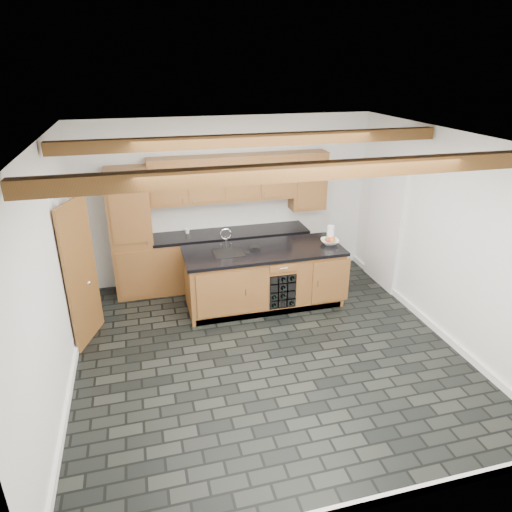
# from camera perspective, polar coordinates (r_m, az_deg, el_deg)

# --- Properties ---
(ground) EXTENTS (5.00, 5.00, 0.00)m
(ground) POSITION_cam_1_polar(r_m,az_deg,el_deg) (6.29, 1.44, -11.72)
(ground) COLOR black
(ground) RESTS_ON ground
(room_shell) EXTENTS (5.01, 5.00, 5.00)m
(room_shell) POSITION_cam_1_polar(r_m,az_deg,el_deg) (6.01, -0.59, 3.04)
(room_shell) COLOR white
(room_shell) RESTS_ON ground
(back_cabinetry) EXTENTS (3.65, 0.62, 2.20)m
(back_cabinetry) POSITION_cam_1_polar(r_m,az_deg,el_deg) (7.72, -5.77, 3.24)
(back_cabinetry) COLOR brown
(back_cabinetry) RESTS_ON ground
(island) EXTENTS (2.48, 0.96, 0.93)m
(island) POSITION_cam_1_polar(r_m,az_deg,el_deg) (7.19, 1.01, -2.64)
(island) COLOR brown
(island) RESTS_ON ground
(faucet) EXTENTS (0.45, 0.40, 0.34)m
(faucet) POSITION_cam_1_polar(r_m,az_deg,el_deg) (6.92, -3.52, 0.76)
(faucet) COLOR black
(faucet) RESTS_ON island
(kitchen_scale) EXTENTS (0.17, 0.12, 0.05)m
(kitchen_scale) POSITION_cam_1_polar(r_m,az_deg,el_deg) (7.00, -0.09, 0.98)
(kitchen_scale) COLOR black
(kitchen_scale) RESTS_ON island
(fruit_bowl) EXTENTS (0.34, 0.34, 0.07)m
(fruit_bowl) POSITION_cam_1_polar(r_m,az_deg,el_deg) (7.32, 9.20, 1.78)
(fruit_bowl) COLOR white
(fruit_bowl) RESTS_ON island
(fruit_cluster) EXTENTS (0.16, 0.17, 0.07)m
(fruit_cluster) POSITION_cam_1_polar(r_m,az_deg,el_deg) (7.30, 9.22, 2.06)
(fruit_cluster) COLOR #D3431C
(fruit_cluster) RESTS_ON fruit_bowl
(paper_towel) EXTENTS (0.12, 0.12, 0.27)m
(paper_towel) POSITION_cam_1_polar(r_m,az_deg,el_deg) (7.36, 9.30, 2.75)
(paper_towel) COLOR white
(paper_towel) RESTS_ON island
(mug) EXTENTS (0.09, 0.09, 0.08)m
(mug) POSITION_cam_1_polar(r_m,az_deg,el_deg) (7.75, -8.59, 3.12)
(mug) COLOR white
(mug) RESTS_ON back_cabinetry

